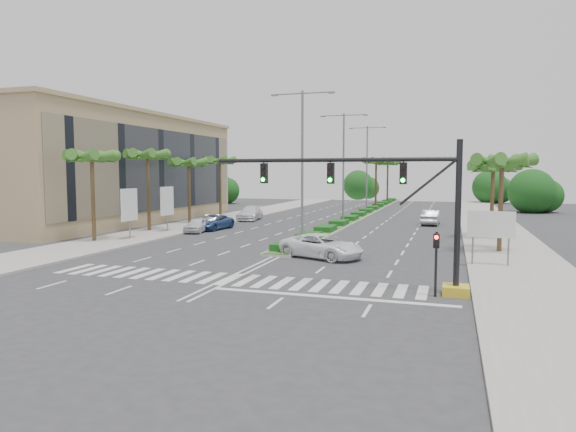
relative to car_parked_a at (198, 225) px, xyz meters
name	(u,v)px	position (x,y,z in m)	size (l,w,h in m)	color
ground	(229,279)	(11.80, -18.96, -0.70)	(160.00, 160.00, 0.00)	#333335
footpath_right	(502,242)	(27.00, 1.04, -0.63)	(6.00, 120.00, 0.15)	gray
footpath_left	(172,229)	(-3.40, 1.04, -0.63)	(6.00, 120.00, 0.15)	gray
median	(365,214)	(11.80, 26.04, -0.60)	(2.20, 75.00, 0.20)	gray
median_grass	(365,213)	(11.80, 26.04, -0.48)	(1.80, 75.00, 0.04)	#2D5C1F
building	(116,170)	(-14.20, 7.04, 5.30)	(12.00, 36.00, 12.00)	tan
signal_gantry	(408,220)	(21.07, -18.96, 2.76)	(12.60, 1.20, 7.20)	gold
pedestrian_signal	(436,253)	(22.40, -19.63, 1.34)	(0.28, 0.36, 3.00)	black
direction_sign	(491,227)	(25.30, -10.97, 1.75)	(2.70, 0.11, 3.40)	slate
billboard_near	(129,205)	(-2.70, -6.96, 2.26)	(0.18, 2.10, 4.35)	slate
billboard_far	(167,201)	(-2.70, -0.96, 2.26)	(0.18, 2.10, 4.35)	slate
palm_left_near	(92,160)	(-4.70, -8.96, 5.99)	(4.57, 4.68, 7.55)	brown
palm_left_mid	(148,158)	(-4.70, -0.96, 6.37)	(4.57, 4.68, 7.95)	brown
palm_left_far	(189,165)	(-4.70, 7.04, 5.79)	(4.57, 4.68, 7.35)	brown
palm_left_end	(220,163)	(-4.70, 15.04, 6.18)	(4.57, 4.68, 7.75)	brown
palm_right_near	(502,165)	(26.30, -4.96, 5.50)	(4.57, 4.68, 7.05)	brown
palm_right_far	(493,170)	(26.30, 3.04, 5.21)	(4.57, 4.68, 6.75)	brown
palm_median_a	(376,163)	(11.80, 36.04, 6.47)	(4.57, 4.68, 8.05)	brown
palm_median_b	(388,164)	(11.80, 51.04, 6.47)	(4.57, 4.68, 8.05)	brown
streetlight_near	(302,158)	(11.80, -4.96, 6.11)	(5.10, 0.25, 12.00)	slate
streetlight_mid	(343,162)	(11.80, 11.04, 6.11)	(5.10, 0.25, 12.00)	slate
streetlight_far	(367,164)	(11.80, 27.04, 6.11)	(5.10, 0.25, 12.00)	slate
car_parked_a	(198,225)	(0.00, 0.00, 0.00)	(1.66, 4.12, 1.40)	white
car_parked_b	(212,222)	(0.15, 2.84, 0.03)	(1.55, 4.43, 1.46)	#ACADB1
car_parked_c	(213,222)	(0.31, 2.54, 0.02)	(2.41, 5.22, 1.45)	navy
car_parked_d	(250,213)	(0.00, 13.29, 0.11)	(2.29, 5.63, 1.63)	white
car_crossing	(322,246)	(14.83, -10.71, 0.10)	(2.66, 5.77, 1.60)	white
car_right	(431,217)	(20.91, 14.13, 0.11)	(1.73, 4.95, 1.63)	#A7A8AB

